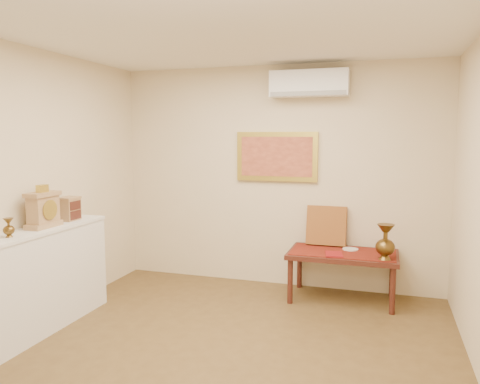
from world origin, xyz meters
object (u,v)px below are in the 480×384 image
at_px(low_table, 343,258).
at_px(display_ledge, 26,285).
at_px(wooden_chest, 69,209).
at_px(mantel_clock, 43,209).
at_px(brass_urn_tall, 385,238).

bearing_deg(low_table, display_ledge, -144.90).
bearing_deg(wooden_chest, mantel_clock, -87.89).
relative_size(wooden_chest, low_table, 0.20).
bearing_deg(low_table, wooden_chest, -155.58).
distance_m(wooden_chest, low_table, 3.01).
relative_size(brass_urn_tall, wooden_chest, 1.87).
distance_m(mantel_clock, low_table, 3.19).
xyz_separation_m(wooden_chest, low_table, (2.68, 1.22, -0.62)).
height_order(mantel_clock, low_table, mantel_clock).
distance_m(brass_urn_tall, display_ledge, 3.56).
height_order(display_ledge, wooden_chest, wooden_chest).
bearing_deg(mantel_clock, low_table, 31.19).
bearing_deg(brass_urn_tall, mantel_clock, -155.66).
xyz_separation_m(brass_urn_tall, display_ledge, (-3.12, -1.68, -0.29)).
xyz_separation_m(display_ledge, mantel_clock, (0.01, 0.27, 0.66)).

